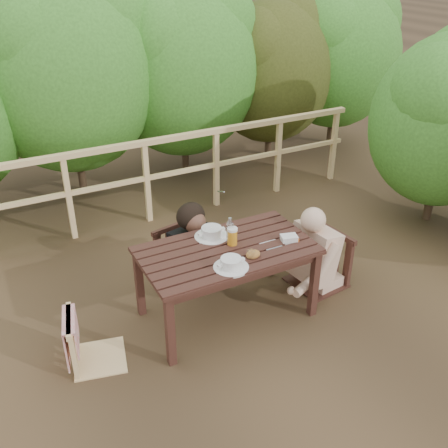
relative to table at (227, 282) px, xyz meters
name	(u,v)px	position (x,y,z in m)	size (l,w,h in m)	color
ground	(227,313)	(0.00, 0.00, -0.34)	(60.00, 60.00, 0.00)	brown
table	(227,282)	(0.00, 0.00, 0.00)	(1.47, 0.83, 0.68)	#341C15
chair_left	(94,317)	(-1.18, -0.05, 0.09)	(0.43, 0.43, 0.86)	#E2BC7E
chair_far	(182,235)	(-0.09, 0.76, 0.11)	(0.45, 0.45, 0.90)	#341C15
chair_right	(320,240)	(1.00, 0.02, 0.15)	(0.49, 0.49, 0.99)	#341C15
woman	(181,217)	(-0.09, 0.78, 0.30)	(0.52, 0.64, 1.29)	black
diner_right	(325,219)	(1.03, 0.02, 0.37)	(0.57, 0.70, 1.42)	beige
railing	(147,182)	(0.00, 2.00, 0.17)	(5.60, 0.10, 1.01)	#E2BC7E
hedge_row	(136,38)	(0.40, 3.20, 1.56)	(6.60, 1.60, 3.80)	#357122
soup_near	(231,263)	(-0.10, -0.27, 0.39)	(0.29, 0.29, 0.10)	silver
soup_far	(212,233)	(-0.03, 0.24, 0.39)	(0.30, 0.30, 0.10)	silver
bread_roll	(253,254)	(0.13, -0.22, 0.38)	(0.12, 0.09, 0.07)	#B0753B
beer_glass	(232,237)	(0.07, 0.04, 0.42)	(0.09, 0.09, 0.17)	gold
bottle	(230,231)	(0.06, 0.06, 0.47)	(0.06, 0.06, 0.26)	silver
tumbler	(251,255)	(0.11, -0.23, 0.38)	(0.07, 0.07, 0.08)	silver
butter_tub	(289,239)	(0.54, -0.13, 0.37)	(0.14, 0.10, 0.06)	white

